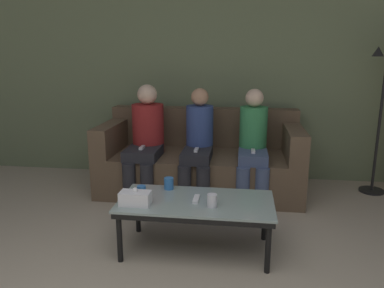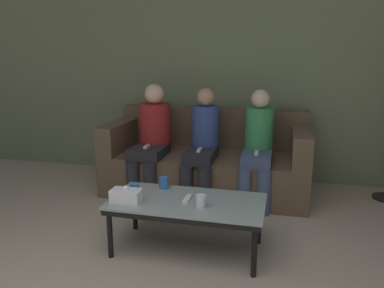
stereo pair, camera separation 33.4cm
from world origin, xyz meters
name	(u,v)px [view 1 (the left image)]	position (x,y,z in m)	size (l,w,h in m)	color
wall_back	(206,68)	(0.00, 3.47, 1.30)	(12.00, 0.06, 2.60)	#707F5B
couch	(201,161)	(0.00, 2.93, 0.32)	(2.12, 0.93, 0.87)	brown
coffee_table	(196,205)	(0.12, 1.59, 0.36)	(1.14, 0.58, 0.40)	#8C9E99
cup_near_left	(212,201)	(0.25, 1.49, 0.45)	(0.07, 0.07, 0.09)	silver
cup_near_right	(142,192)	(-0.30, 1.60, 0.45)	(0.07, 0.07, 0.09)	#3372BF
cup_far_center	(169,183)	(-0.13, 1.80, 0.45)	(0.08, 0.08, 0.09)	#3372BF
tissue_box	(135,198)	(-0.30, 1.45, 0.46)	(0.22, 0.12, 0.13)	white
game_remote	(196,199)	(0.12, 1.59, 0.41)	(0.04, 0.15, 0.02)	white
seated_person_left_end	(146,137)	(-0.55, 2.72, 0.62)	(0.33, 0.68, 1.16)	#28282D
seated_person_mid_left	(198,143)	(0.00, 2.69, 0.59)	(0.31, 0.67, 1.13)	#28282D
seated_person_mid_right	(253,144)	(0.55, 2.70, 0.59)	(0.31, 0.63, 1.13)	#47567A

